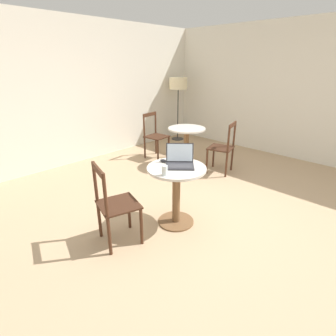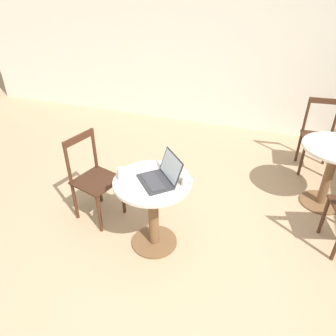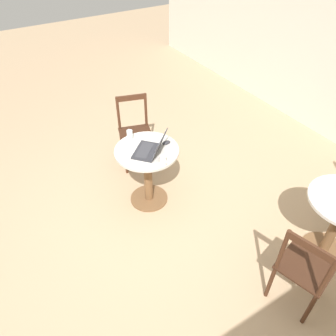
# 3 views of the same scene
# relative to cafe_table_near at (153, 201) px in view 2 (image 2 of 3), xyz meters

# --- Properties ---
(ground_plane) EXTENTS (16.00, 16.00, 0.00)m
(ground_plane) POSITION_rel_cafe_table_near_xyz_m (0.33, -0.26, -0.53)
(ground_plane) COLOR tan
(wall_back) EXTENTS (9.40, 0.06, 2.70)m
(wall_back) POSITION_rel_cafe_table_near_xyz_m (0.33, 2.97, 0.82)
(wall_back) COLOR silver
(wall_back) RESTS_ON ground_plane
(cafe_table_near) EXTENTS (0.70, 0.70, 0.75)m
(cafe_table_near) POSITION_rel_cafe_table_near_xyz_m (0.00, 0.00, 0.00)
(cafe_table_near) COLOR brown
(cafe_table_near) RESTS_ON ground_plane
(cafe_table_mid) EXTENTS (0.70, 0.70, 0.75)m
(cafe_table_mid) POSITION_rel_cafe_table_near_xyz_m (1.61, 1.21, 0.00)
(cafe_table_mid) COLOR brown
(cafe_table_mid) RESTS_ON ground_plane
(chair_near_left) EXTENTS (0.51, 0.51, 0.94)m
(chair_near_left) POSITION_rel_cafe_table_near_xyz_m (-0.75, 0.22, -0.06)
(chair_near_left) COLOR #472819
(chair_near_left) RESTS_ON ground_plane
(chair_mid_back) EXTENTS (0.45, 0.45, 0.94)m
(chair_mid_back) POSITION_rel_cafe_table_near_xyz_m (1.53, 2.00, -0.06)
(chair_mid_back) COLOR #472819
(chair_mid_back) RESTS_ON ground_plane
(laptop) EXTENTS (0.45, 0.45, 0.24)m
(laptop) POSITION_rel_cafe_table_near_xyz_m (0.07, 0.01, 0.28)
(laptop) COLOR #2D2D33
(laptop) RESTS_ON cafe_table_near
(mouse) EXTENTS (0.06, 0.10, 0.03)m
(mouse) POSITION_rel_cafe_table_near_xyz_m (0.02, 0.24, 0.24)
(mouse) COLOR #2D2D33
(mouse) RESTS_ON cafe_table_near
(mug) EXTENTS (0.11, 0.07, 0.08)m
(mug) POSITION_rel_cafe_table_near_xyz_m (0.29, 0.04, 0.27)
(mug) COLOR silver
(mug) RESTS_ON cafe_table_near
(drinking_glass) EXTENTS (0.07, 0.07, 0.11)m
(drinking_glass) POSITION_rel_cafe_table_near_xyz_m (-0.27, -0.07, 0.28)
(drinking_glass) COLOR silver
(drinking_glass) RESTS_ON cafe_table_near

